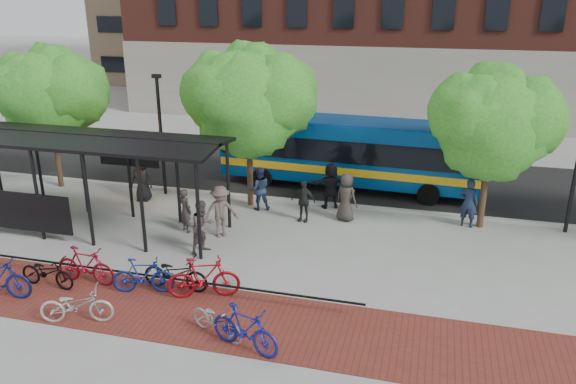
% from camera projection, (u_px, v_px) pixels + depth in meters
% --- Properties ---
extents(ground, '(160.00, 160.00, 0.00)m').
position_uv_depth(ground, '(303.00, 245.00, 19.40)').
color(ground, '#9E9E99').
rests_on(ground, ground).
extents(asphalt_street, '(160.00, 8.00, 0.01)m').
position_uv_depth(asphalt_street, '(342.00, 176.00, 26.67)').
color(asphalt_street, black).
rests_on(asphalt_street, ground).
extents(curb, '(160.00, 0.25, 0.12)m').
position_uv_depth(curb, '(325.00, 204.00, 23.02)').
color(curb, '#B7B7B2').
rests_on(curb, ground).
extents(brick_strip, '(24.00, 3.00, 0.01)m').
position_uv_depth(brick_strip, '(189.00, 313.00, 15.34)').
color(brick_strip, maroon).
rests_on(brick_strip, ground).
extents(bike_rack_rail, '(12.00, 0.05, 0.95)m').
position_uv_depth(bike_rack_rail, '(161.00, 291.00, 16.47)').
color(bike_rack_rail, black).
rests_on(bike_rack_rail, ground).
extents(bus_shelter, '(10.60, 3.07, 3.60)m').
position_uv_depth(bus_shelter, '(78.00, 149.00, 19.92)').
color(bus_shelter, black).
rests_on(bus_shelter, ground).
extents(tree_a, '(4.90, 4.00, 6.18)m').
position_uv_depth(tree_a, '(51.00, 92.00, 23.90)').
color(tree_a, '#382619').
rests_on(tree_a, ground).
extents(tree_b, '(5.15, 4.20, 6.47)m').
position_uv_depth(tree_b, '(251.00, 96.00, 21.64)').
color(tree_b, '#382619').
rests_on(tree_b, ground).
extents(tree_c, '(4.66, 3.80, 5.92)m').
position_uv_depth(tree_c, '(495.00, 120.00, 19.60)').
color(tree_c, '#382619').
rests_on(tree_c, ground).
extents(lamp_post_left, '(0.35, 0.20, 5.12)m').
position_uv_depth(lamp_post_left, '(161.00, 132.00, 23.44)').
color(lamp_post_left, black).
rests_on(lamp_post_left, ground).
extents(bus, '(11.42, 3.13, 3.05)m').
position_uv_depth(bus, '(349.00, 149.00, 24.60)').
color(bus, navy).
rests_on(bus, ground).
extents(bike_4, '(1.85, 0.75, 0.96)m').
position_uv_depth(bike_4, '(47.00, 272.00, 16.53)').
color(bike_4, black).
rests_on(bike_4, ground).
extents(bike_5, '(1.96, 0.62, 1.17)m').
position_uv_depth(bike_5, '(85.00, 266.00, 16.71)').
color(bike_5, maroon).
rests_on(bike_5, ground).
extents(bike_6, '(2.05, 1.21, 1.02)m').
position_uv_depth(bike_6, '(77.00, 305.00, 14.75)').
color(bike_6, '#AEAEB0').
rests_on(bike_6, ground).
extents(bike_7, '(1.89, 0.96, 1.09)m').
position_uv_depth(bike_7, '(143.00, 276.00, 16.19)').
color(bike_7, navy).
rests_on(bike_7, ground).
extents(bike_8, '(2.01, 0.70, 1.05)m').
position_uv_depth(bike_8, '(176.00, 273.00, 16.38)').
color(bike_8, black).
rests_on(bike_8, ground).
extents(bike_9, '(2.15, 1.27, 1.25)m').
position_uv_depth(bike_9, '(204.00, 278.00, 15.90)').
color(bike_9, maroon).
rests_on(bike_9, ground).
extents(bike_10, '(1.83, 1.24, 0.91)m').
position_uv_depth(bike_10, '(217.00, 320.00, 14.17)').
color(bike_10, '#A2A2A5').
rests_on(bike_10, ground).
extents(bike_11, '(2.04, 1.13, 1.18)m').
position_uv_depth(bike_11, '(245.00, 329.00, 13.56)').
color(bike_11, navy).
rests_on(bike_11, ground).
extents(pedestrian_0, '(0.97, 0.68, 1.87)m').
position_uv_depth(pedestrian_0, '(142.00, 179.00, 23.30)').
color(pedestrian_0, black).
rests_on(pedestrian_0, ground).
extents(pedestrian_1, '(0.71, 0.65, 1.63)m').
position_uv_depth(pedestrian_1, '(186.00, 210.00, 20.29)').
color(pedestrian_1, '#362F2B').
rests_on(pedestrian_1, ground).
extents(pedestrian_2, '(1.06, 0.96, 1.77)m').
position_uv_depth(pedestrian_2, '(259.00, 188.00, 22.32)').
color(pedestrian_2, '#212F4D').
rests_on(pedestrian_2, ground).
extents(pedestrian_3, '(1.41, 1.28, 1.90)m').
position_uv_depth(pedestrian_3, '(221.00, 212.00, 19.81)').
color(pedestrian_3, brown).
rests_on(pedestrian_3, ground).
extents(pedestrian_4, '(0.98, 0.48, 1.62)m').
position_uv_depth(pedestrian_4, '(303.00, 201.00, 21.21)').
color(pedestrian_4, black).
rests_on(pedestrian_4, ground).
extents(pedestrian_5, '(1.82, 1.14, 1.87)m').
position_uv_depth(pedestrian_5, '(331.00, 186.00, 22.48)').
color(pedestrian_5, black).
rests_on(pedestrian_5, ground).
extents(pedestrian_6, '(1.08, 0.95, 1.87)m').
position_uv_depth(pedestrian_6, '(346.00, 197.00, 21.24)').
color(pedestrian_6, '#39302D').
rests_on(pedestrian_6, ground).
extents(pedestrian_7, '(0.76, 0.59, 1.87)m').
position_uv_depth(pedestrian_7, '(469.00, 203.00, 20.68)').
color(pedestrian_7, '#1A243D').
rests_on(pedestrian_7, ground).
extents(pedestrian_8, '(1.02, 1.11, 1.84)m').
position_uv_depth(pedestrian_8, '(203.00, 227.00, 18.61)').
color(pedestrian_8, '#50423B').
rests_on(pedestrian_8, ground).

